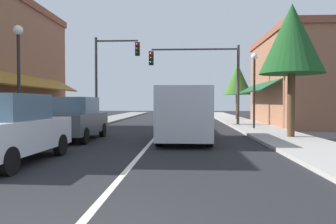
# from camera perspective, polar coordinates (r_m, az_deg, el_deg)

# --- Properties ---
(ground_plane) EXTENTS (80.00, 80.00, 0.00)m
(ground_plane) POSITION_cam_1_polar(r_m,az_deg,el_deg) (21.18, -0.63, -2.55)
(ground_plane) COLOR black
(sidewalk_left) EXTENTS (2.60, 56.00, 0.12)m
(sidewalk_left) POSITION_cam_1_polar(r_m,az_deg,el_deg) (22.21, -14.94, -2.26)
(sidewalk_left) COLOR gray
(sidewalk_left) RESTS_ON ground
(sidewalk_right) EXTENTS (2.60, 56.00, 0.12)m
(sidewalk_right) POSITION_cam_1_polar(r_m,az_deg,el_deg) (21.54, 14.15, -2.37)
(sidewalk_right) COLOR #A39E99
(sidewalk_right) RESTS_ON ground
(lane_center_stripe) EXTENTS (0.14, 52.00, 0.01)m
(lane_center_stripe) POSITION_cam_1_polar(r_m,az_deg,el_deg) (21.18, -0.63, -2.55)
(lane_center_stripe) COLOR silver
(lane_center_stripe) RESTS_ON ground
(storefront_right_block) EXTENTS (7.04, 10.20, 6.18)m
(storefront_right_block) POSITION_cam_1_polar(r_m,az_deg,el_deg) (24.59, 22.87, 5.11)
(storefront_right_block) COLOR #8E5B42
(storefront_right_block) RESTS_ON ground
(parked_car_nearest_left) EXTENTS (1.88, 4.15, 1.77)m
(parked_car_nearest_left) POSITION_cam_1_polar(r_m,az_deg,el_deg) (9.33, -25.86, -2.67)
(parked_car_nearest_left) COLOR silver
(parked_car_nearest_left) RESTS_ON ground
(parked_car_second_left) EXTENTS (1.78, 4.10, 1.77)m
(parked_car_second_left) POSITION_cam_1_polar(r_m,az_deg,el_deg) (14.18, -15.66, -1.14)
(parked_car_second_left) COLOR #4C5156
(parked_car_second_left) RESTS_ON ground
(van_in_lane) EXTENTS (2.08, 5.22, 2.12)m
(van_in_lane) POSITION_cam_1_polar(r_m,az_deg,el_deg) (13.23, 2.97, -0.11)
(van_in_lane) COLOR #B2B7BC
(van_in_lane) RESTS_ON ground
(traffic_signal_mast_arm) EXTENTS (5.95, 0.50, 5.31)m
(traffic_signal_mast_arm) POSITION_cam_1_polar(r_m,az_deg,el_deg) (22.05, 6.42, 7.23)
(traffic_signal_mast_arm) COLOR #333333
(traffic_signal_mast_arm) RESTS_ON ground
(traffic_signal_left_corner) EXTENTS (3.14, 0.50, 6.02)m
(traffic_signal_left_corner) POSITION_cam_1_polar(r_m,az_deg,el_deg) (23.19, -9.97, 7.57)
(traffic_signal_left_corner) COLOR #333333
(traffic_signal_left_corner) RESTS_ON ground
(street_lamp_left_near) EXTENTS (0.36, 0.36, 4.43)m
(street_lamp_left_near) POSITION_cam_1_polar(r_m,az_deg,el_deg) (13.66, -24.34, 7.65)
(street_lamp_left_near) COLOR black
(street_lamp_left_near) RESTS_ON ground
(street_lamp_right_mid) EXTENTS (0.36, 0.36, 4.29)m
(street_lamp_right_mid) POSITION_cam_1_polar(r_m,az_deg,el_deg) (19.12, 14.63, 5.75)
(street_lamp_right_mid) COLOR black
(street_lamp_right_mid) RESTS_ON ground
(tree_right_near) EXTENTS (2.66, 2.66, 5.68)m
(tree_right_near) POSITION_cam_1_polar(r_m,az_deg,el_deg) (15.03, 20.55, 11.62)
(tree_right_near) COLOR #4C331E
(tree_right_near) RESTS_ON ground
(tree_right_far) EXTENTS (2.45, 2.45, 4.95)m
(tree_right_far) POSITION_cam_1_polar(r_m,az_deg,el_deg) (29.73, 11.89, 5.50)
(tree_right_far) COLOR #4C331E
(tree_right_far) RESTS_ON ground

